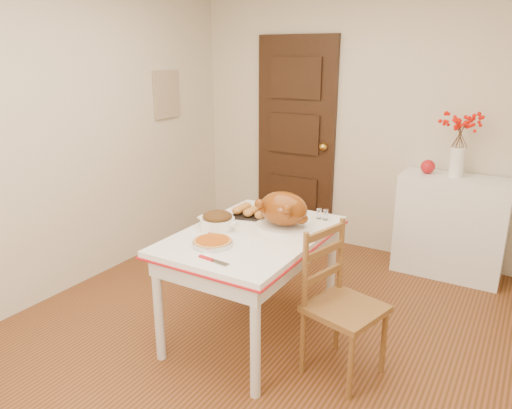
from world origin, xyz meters
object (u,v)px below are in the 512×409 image
Objects in this scene: sideboard at (450,226)px; chair_oak at (345,305)px; kitchen_table at (252,284)px; pumpkin_pie at (213,242)px; turkey_platter at (283,211)px.

chair_oak is (-0.29, -1.80, 0.02)m from sideboard.
pumpkin_pie is at bearing -106.53° from kitchen_table.
chair_oak reaches higher than kitchen_table.
turkey_platter is (-0.56, 0.26, 0.42)m from chair_oak.
sideboard is 2.27× the size of turkey_platter.
pumpkin_pie reaches higher than kitchen_table.
kitchen_table is at bearing 73.47° from pumpkin_pie.
turkey_platter reaches higher than kitchen_table.
chair_oak is (0.70, -0.09, 0.08)m from kitchen_table.
turkey_platter reaches higher than pumpkin_pie.
chair_oak is 0.75m from turkey_platter.
turkey_platter is 1.59× the size of pumpkin_pie.
kitchen_table is 0.55m from turkey_platter.
turkey_platter is (0.14, 0.18, 0.50)m from kitchen_table.
pumpkin_pie is at bearing -114.00° from turkey_platter.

